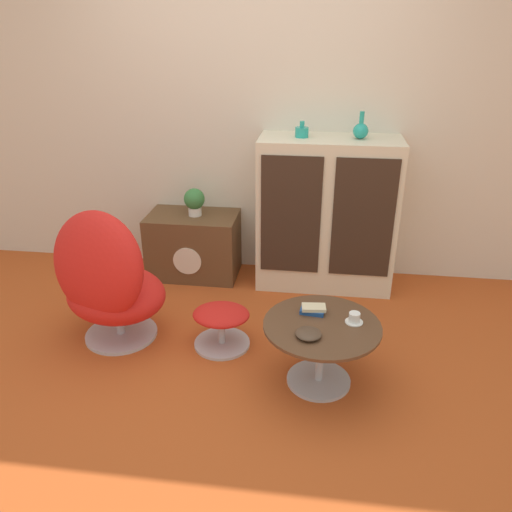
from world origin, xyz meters
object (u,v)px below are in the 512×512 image
Objects in this scene: egg_chair at (107,281)px; ottoman at (221,321)px; vase_inner_left at (361,130)px; vase_leftmost at (302,132)px; teacup at (354,319)px; coffee_table at (321,341)px; book_stack at (313,309)px; tv_console at (194,245)px; bowl at (308,334)px; sideboard at (326,214)px; potted_plant at (194,201)px.

ottoman is (0.72, 0.04, -0.26)m from egg_chair.
egg_chair is 2.04m from vase_inner_left.
vase_leftmost is 1.52m from teacup.
book_stack is (-0.06, 0.12, 0.14)m from coffee_table.
book_stack is at bearing -49.16° from tv_console.
book_stack is 1.08× the size of bowl.
sideboard is 1.12m from tv_console.
coffee_table is 0.20m from bowl.
potted_plant reaches higher than bowl.
teacup is (0.82, -0.25, 0.24)m from ottoman.
vase_inner_left is at bearing 78.69° from bowl.
book_stack is at bearing 86.23° from bowl.
coffee_table is 6.58× the size of teacup.
book_stack is at bearing -16.85° from ottoman.
ottoman is 1.66× the size of potted_plant.
tv_console reaches higher than book_stack.
egg_chair is 6.18× the size of book_stack.
vase_inner_left is at bearing 0.00° from vase_leftmost.
bowl is at bearing -93.77° from book_stack.
bowl is at bearing -16.43° from egg_chair.
tv_console is 1.97× the size of ottoman.
ottoman is 2.61× the size of bowl.
tv_console is at bearing 129.71° from coffee_table.
vase_inner_left reaches higher than sideboard.
potted_plant is 1.55m from book_stack.
book_stack reaches higher than coffee_table.
vase_inner_left is at bearing 80.68° from coffee_table.
book_stack reaches higher than ottoman.
teacup is at bearing -81.97° from sideboard.
egg_chair reaches higher than coffee_table.
teacup is (1.54, -0.21, -0.02)m from egg_chair.
potted_plant reaches higher than teacup.
ottoman is 1.17m from potted_plant.
book_stack is (0.58, -0.18, 0.24)m from ottoman.
vase_inner_left is at bearing 1.07° from sideboard.
egg_chair is at bearing 172.41° from teacup.
sideboard is 1.24m from ottoman.
potted_plant is 1.45× the size of book_stack.
vase_leftmost is 1.42m from book_stack.
coffee_table is (-0.00, -1.28, -0.30)m from sideboard.
vase_inner_left is (1.28, -0.01, 0.97)m from tv_console.
egg_chair is 9.38× the size of teacup.
vase_leftmost is at bearing 97.52° from book_stack.
sideboard is 1.17m from book_stack.
coffee_table is (0.64, -0.29, 0.10)m from ottoman.
sideboard is at bearing -0.55° from tv_console.
potted_plant is at bearing 134.48° from teacup.
teacup is at bearing 13.94° from coffee_table.
tv_console reaches higher than coffee_table.
tv_console reaches higher than teacup.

